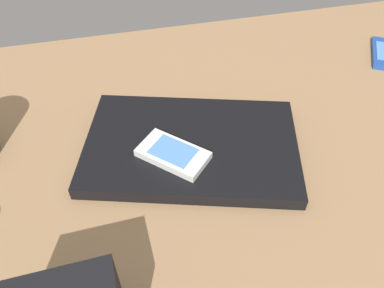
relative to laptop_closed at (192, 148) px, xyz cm
name	(u,v)px	position (x,y,z in cm)	size (l,w,h in cm)	color
desk_surface	(246,147)	(9.54, 0.49, -2.59)	(120.00, 80.00, 3.00)	#9E7751
laptop_closed	(192,148)	(0.00, 0.00, 0.00)	(33.58, 21.53, 2.18)	black
cell_phone_on_laptop	(173,154)	(-3.47, -2.13, 1.72)	(11.49, 11.42, 1.34)	silver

